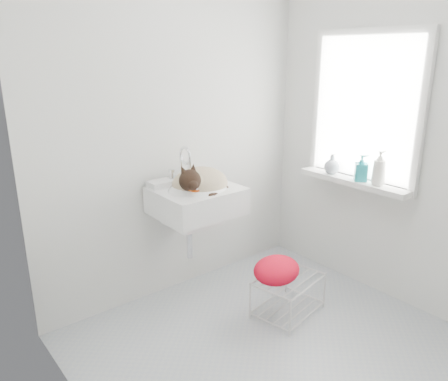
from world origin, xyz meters
TOP-DOWN VIEW (x-y plane):
  - floor at (0.00, 0.00)m, footprint 2.20×2.00m
  - back_wall at (0.00, 1.00)m, footprint 2.20×0.02m
  - right_wall at (1.10, 0.00)m, footprint 0.02×2.00m
  - left_wall at (-1.10, 0.00)m, footprint 0.02×2.00m
  - window_glass at (1.09, 0.20)m, footprint 0.01×0.80m
  - window_frame at (1.07, 0.20)m, footprint 0.04×0.90m
  - windowsill at (1.01, 0.20)m, footprint 0.16×0.88m
  - sink at (-0.02, 0.74)m, footprint 0.56×0.49m
  - faucet at (-0.02, 0.92)m, footprint 0.20×0.14m
  - cat at (-0.01, 0.72)m, footprint 0.46×0.39m
  - wire_rack at (0.34, 0.18)m, footprint 0.50×0.40m
  - towel at (0.25, 0.22)m, footprint 0.42×0.35m
  - bottle_a at (1.00, -0.01)m, footprint 0.10×0.10m
  - bottle_b at (1.00, 0.14)m, footprint 0.12×0.12m
  - bottle_c at (1.00, 0.39)m, footprint 0.15×0.15m

SIDE VIEW (x-z plane):
  - floor at x=0.00m, z-range -0.01..0.01m
  - wire_rack at x=0.34m, z-range 0.01..0.29m
  - towel at x=0.25m, z-range 0.23..0.38m
  - windowsill at x=1.01m, z-range 0.81..0.85m
  - sink at x=-0.02m, z-range 0.74..0.96m
  - bottle_a at x=1.00m, z-range 0.75..0.95m
  - bottle_b at x=1.00m, z-range 0.75..0.95m
  - bottle_c at x=1.00m, z-range 0.77..0.93m
  - cat at x=-0.01m, z-range 0.76..1.02m
  - faucet at x=-0.02m, z-range 0.89..1.09m
  - back_wall at x=0.00m, z-range 0.00..2.50m
  - right_wall at x=1.10m, z-range 0.00..2.50m
  - left_wall at x=-1.10m, z-range 0.00..2.50m
  - window_glass at x=1.09m, z-range 0.85..1.85m
  - window_frame at x=1.07m, z-range 0.80..1.90m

